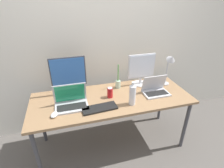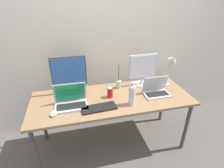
% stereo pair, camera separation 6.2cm
% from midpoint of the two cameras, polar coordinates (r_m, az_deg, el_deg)
% --- Properties ---
extents(ground_plane, '(16.00, 16.00, 0.00)m').
position_cam_midpoint_polar(ground_plane, '(2.56, 0.73, -18.58)').
color(ground_plane, '#5B5651').
extents(wall_back, '(7.00, 0.08, 2.60)m').
position_cam_midpoint_polar(wall_back, '(2.41, -2.71, 14.48)').
color(wall_back, silver).
rests_on(wall_back, ground).
extents(work_desk, '(1.89, 0.73, 0.74)m').
position_cam_midpoint_polar(work_desk, '(2.12, 0.84, -5.73)').
color(work_desk, '#424247').
rests_on(work_desk, ground).
extents(monitor_left, '(0.41, 0.22, 0.47)m').
position_cam_midpoint_polar(monitor_left, '(2.13, -12.99, 2.98)').
color(monitor_left, '#38383D').
rests_on(monitor_left, work_desk).
extents(monitor_center, '(0.37, 0.20, 0.42)m').
position_cam_midpoint_polar(monitor_center, '(2.32, 10.66, 4.70)').
color(monitor_center, silver).
rests_on(monitor_center, work_desk).
extents(laptop_silver, '(0.35, 0.23, 0.25)m').
position_cam_midpoint_polar(laptop_silver, '(1.97, -12.39, -5.33)').
color(laptop_silver, '#B7B7BC').
rests_on(laptop_silver, work_desk).
extents(laptop_secondary, '(0.31, 0.21, 0.22)m').
position_cam_midpoint_polar(laptop_secondary, '(2.21, 14.89, -1.90)').
color(laptop_secondary, silver).
rests_on(laptop_secondary, work_desk).
extents(keyboard_main, '(0.38, 0.17, 0.02)m').
position_cam_midpoint_polar(keyboard_main, '(1.90, -3.34, -7.79)').
color(keyboard_main, black).
rests_on(keyboard_main, work_desk).
extents(mouse_by_keyboard, '(0.10, 0.12, 0.03)m').
position_cam_midpoint_polar(mouse_by_keyboard, '(1.89, -17.62, -9.15)').
color(mouse_by_keyboard, silver).
rests_on(mouse_by_keyboard, work_desk).
extents(water_bottle, '(0.07, 0.07, 0.28)m').
position_cam_midpoint_polar(water_bottle, '(1.91, 7.50, -3.46)').
color(water_bottle, silver).
rests_on(water_bottle, work_desk).
extents(soda_can_near_keyboard, '(0.07, 0.07, 0.13)m').
position_cam_midpoint_polar(soda_can_near_keyboard, '(2.06, 0.21, -2.81)').
color(soda_can_near_keyboard, red).
rests_on(soda_can_near_keyboard, work_desk).
extents(bamboo_vase, '(0.07, 0.07, 0.32)m').
position_cam_midpoint_polar(bamboo_vase, '(2.27, 2.96, 0.21)').
color(bamboo_vase, '#B2D1B7').
rests_on(bamboo_vase, work_desk).
extents(desk_lamp, '(0.11, 0.18, 0.44)m').
position_cam_midpoint_polar(desk_lamp, '(2.34, 19.48, 5.82)').
color(desk_lamp, '#B7B7BC').
rests_on(desk_lamp, work_desk).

